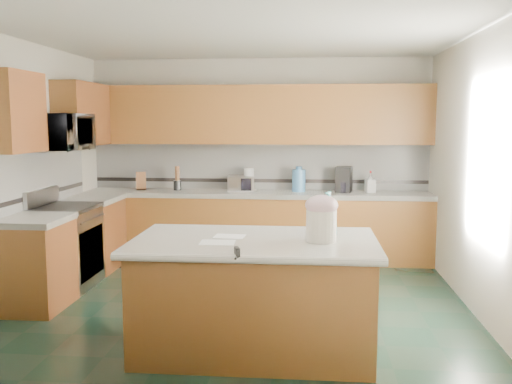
# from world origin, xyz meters

# --- Properties ---
(floor) EXTENTS (4.60, 4.60, 0.00)m
(floor) POSITION_xyz_m (0.00, 0.00, 0.00)
(floor) COLOR black
(floor) RESTS_ON ground
(ceiling) EXTENTS (4.60, 4.60, 0.00)m
(ceiling) POSITION_xyz_m (0.00, 0.00, 2.70)
(ceiling) COLOR white
(ceiling) RESTS_ON ground
(wall_back) EXTENTS (4.60, 0.04, 2.70)m
(wall_back) POSITION_xyz_m (0.00, 2.32, 1.35)
(wall_back) COLOR beige
(wall_back) RESTS_ON ground
(wall_front) EXTENTS (4.60, 0.04, 2.70)m
(wall_front) POSITION_xyz_m (0.00, -2.32, 1.35)
(wall_front) COLOR beige
(wall_front) RESTS_ON ground
(wall_left) EXTENTS (0.04, 4.60, 2.70)m
(wall_left) POSITION_xyz_m (-2.32, 0.00, 1.35)
(wall_left) COLOR beige
(wall_left) RESTS_ON ground
(wall_right) EXTENTS (0.04, 4.60, 2.70)m
(wall_right) POSITION_xyz_m (2.32, 0.00, 1.35)
(wall_right) COLOR beige
(wall_right) RESTS_ON ground
(back_base_cab) EXTENTS (4.60, 0.60, 0.86)m
(back_base_cab) POSITION_xyz_m (0.00, 2.00, 0.43)
(back_base_cab) COLOR #4D2411
(back_base_cab) RESTS_ON ground
(back_countertop) EXTENTS (4.60, 0.64, 0.06)m
(back_countertop) POSITION_xyz_m (0.00, 2.00, 0.89)
(back_countertop) COLOR white
(back_countertop) RESTS_ON back_base_cab
(back_upper_cab) EXTENTS (4.60, 0.33, 0.78)m
(back_upper_cab) POSITION_xyz_m (0.00, 2.13, 1.94)
(back_upper_cab) COLOR #4D2411
(back_upper_cab) RESTS_ON wall_back
(back_backsplash) EXTENTS (4.60, 0.02, 0.63)m
(back_backsplash) POSITION_xyz_m (0.00, 2.29, 1.24)
(back_backsplash) COLOR silver
(back_backsplash) RESTS_ON back_countertop
(back_accent_band) EXTENTS (4.60, 0.01, 0.05)m
(back_accent_band) POSITION_xyz_m (0.00, 2.28, 1.04)
(back_accent_band) COLOR black
(back_accent_band) RESTS_ON back_countertop
(left_base_cab_rear) EXTENTS (0.60, 0.82, 0.86)m
(left_base_cab_rear) POSITION_xyz_m (-2.00, 1.29, 0.43)
(left_base_cab_rear) COLOR #4D2411
(left_base_cab_rear) RESTS_ON ground
(left_counter_rear) EXTENTS (0.64, 0.82, 0.06)m
(left_counter_rear) POSITION_xyz_m (-2.00, 1.29, 0.89)
(left_counter_rear) COLOR white
(left_counter_rear) RESTS_ON left_base_cab_rear
(left_base_cab_front) EXTENTS (0.60, 0.72, 0.86)m
(left_base_cab_front) POSITION_xyz_m (-2.00, -0.24, 0.43)
(left_base_cab_front) COLOR #4D2411
(left_base_cab_front) RESTS_ON ground
(left_counter_front) EXTENTS (0.64, 0.72, 0.06)m
(left_counter_front) POSITION_xyz_m (-2.00, -0.24, 0.89)
(left_counter_front) COLOR white
(left_counter_front) RESTS_ON left_base_cab_front
(left_backsplash) EXTENTS (0.02, 2.30, 0.63)m
(left_backsplash) POSITION_xyz_m (-2.29, 0.55, 1.24)
(left_backsplash) COLOR silver
(left_backsplash) RESTS_ON wall_left
(left_accent_band) EXTENTS (0.01, 2.30, 0.05)m
(left_accent_band) POSITION_xyz_m (-2.28, 0.55, 1.04)
(left_accent_band) COLOR black
(left_accent_band) RESTS_ON wall_left
(left_upper_cab_rear) EXTENTS (0.33, 1.09, 0.78)m
(left_upper_cab_rear) POSITION_xyz_m (-2.13, 1.42, 1.94)
(left_upper_cab_rear) COLOR #4D2411
(left_upper_cab_rear) RESTS_ON wall_left
(left_upper_cab_front) EXTENTS (0.33, 0.72, 0.78)m
(left_upper_cab_front) POSITION_xyz_m (-2.13, -0.24, 1.94)
(left_upper_cab_front) COLOR #4D2411
(left_upper_cab_front) RESTS_ON wall_left
(range_body) EXTENTS (0.60, 0.76, 0.88)m
(range_body) POSITION_xyz_m (-2.00, 0.50, 0.44)
(range_body) COLOR #B7B7BC
(range_body) RESTS_ON ground
(range_oven_door) EXTENTS (0.02, 0.68, 0.55)m
(range_oven_door) POSITION_xyz_m (-1.71, 0.50, 0.40)
(range_oven_door) COLOR black
(range_oven_door) RESTS_ON range_body
(range_cooktop) EXTENTS (0.62, 0.78, 0.04)m
(range_cooktop) POSITION_xyz_m (-2.00, 0.50, 0.90)
(range_cooktop) COLOR black
(range_cooktop) RESTS_ON range_body
(range_handle) EXTENTS (0.02, 0.66, 0.02)m
(range_handle) POSITION_xyz_m (-1.68, 0.50, 0.78)
(range_handle) COLOR #B7B7BC
(range_handle) RESTS_ON range_body
(range_backguard) EXTENTS (0.06, 0.76, 0.18)m
(range_backguard) POSITION_xyz_m (-2.26, 0.50, 1.02)
(range_backguard) COLOR #B7B7BC
(range_backguard) RESTS_ON range_body
(microwave) EXTENTS (0.50, 0.73, 0.41)m
(microwave) POSITION_xyz_m (-2.00, 0.50, 1.73)
(microwave) COLOR #B7B7BC
(microwave) RESTS_ON wall_left
(island_base) EXTENTS (1.84, 1.06, 0.86)m
(island_base) POSITION_xyz_m (0.27, -1.07, 0.43)
(island_base) COLOR #4D2411
(island_base) RESTS_ON ground
(island_top) EXTENTS (1.94, 1.16, 0.06)m
(island_top) POSITION_xyz_m (0.27, -1.07, 0.89)
(island_top) COLOR white
(island_top) RESTS_ON island_base
(island_bullnose) EXTENTS (1.94, 0.06, 0.06)m
(island_bullnose) POSITION_xyz_m (0.27, -1.65, 0.89)
(island_bullnose) COLOR white
(island_bullnose) RESTS_ON island_base
(treat_jar) EXTENTS (0.30, 0.30, 0.25)m
(treat_jar) POSITION_xyz_m (0.80, -1.12, 1.04)
(treat_jar) COLOR white
(treat_jar) RESTS_ON island_top
(treat_jar_lid) EXTENTS (0.26, 0.26, 0.16)m
(treat_jar_lid) POSITION_xyz_m (0.80, -1.12, 1.21)
(treat_jar_lid) COLOR beige
(treat_jar_lid) RESTS_ON treat_jar
(treat_jar_knob) EXTENTS (0.08, 0.03, 0.03)m
(treat_jar_knob) POSITION_xyz_m (0.80, -1.12, 1.26)
(treat_jar_knob) COLOR tan
(treat_jar_knob) RESTS_ON treat_jar_lid
(treat_jar_knob_end_l) EXTENTS (0.05, 0.05, 0.05)m
(treat_jar_knob_end_l) POSITION_xyz_m (0.76, -1.12, 1.26)
(treat_jar_knob_end_l) COLOR tan
(treat_jar_knob_end_l) RESTS_ON treat_jar_lid
(treat_jar_knob_end_r) EXTENTS (0.05, 0.05, 0.05)m
(treat_jar_knob_end_r) POSITION_xyz_m (0.84, -1.12, 1.26)
(treat_jar_knob_end_r) COLOR tan
(treat_jar_knob_end_r) RESTS_ON treat_jar_lid
(soap_bottle_island) EXTENTS (0.19, 0.19, 0.38)m
(soap_bottle_island) POSITION_xyz_m (0.86, -0.97, 1.11)
(soap_bottle_island) COLOR #3CA6AF
(soap_bottle_island) RESTS_ON island_top
(paper_sheet_a) EXTENTS (0.28, 0.21, 0.00)m
(paper_sheet_a) POSITION_xyz_m (0.00, -1.24, 0.92)
(paper_sheet_a) COLOR white
(paper_sheet_a) RESTS_ON island_top
(paper_sheet_b) EXTENTS (0.26, 0.20, 0.00)m
(paper_sheet_b) POSITION_xyz_m (0.06, -1.00, 0.92)
(paper_sheet_b) COLOR white
(paper_sheet_b) RESTS_ON island_top
(clamp_body) EXTENTS (0.05, 0.10, 0.08)m
(clamp_body) POSITION_xyz_m (0.20, -1.63, 0.93)
(clamp_body) COLOR black
(clamp_body) RESTS_ON island_top
(clamp_handle) EXTENTS (0.02, 0.07, 0.02)m
(clamp_handle) POSITION_xyz_m (0.20, -1.68, 0.91)
(clamp_handle) COLOR black
(clamp_handle) RESTS_ON island_top
(knife_block) EXTENTS (0.18, 0.21, 0.26)m
(knife_block) POSITION_xyz_m (-1.59, 2.05, 1.04)
(knife_block) COLOR #472814
(knife_block) RESTS_ON back_countertop
(utensil_crock) EXTENTS (0.11, 0.11, 0.13)m
(utensil_crock) POSITION_xyz_m (-1.09, 2.08, 0.99)
(utensil_crock) COLOR black
(utensil_crock) RESTS_ON back_countertop
(utensil_bundle) EXTENTS (0.06, 0.06, 0.19)m
(utensil_bundle) POSITION_xyz_m (-1.09, 2.08, 1.15)
(utensil_bundle) COLOR #472814
(utensil_bundle) RESTS_ON utensil_crock
(toaster_oven) EXTENTS (0.37, 0.28, 0.20)m
(toaster_oven) POSITION_xyz_m (-0.22, 2.05, 1.02)
(toaster_oven) COLOR #B7B7BC
(toaster_oven) RESTS_ON back_countertop
(toaster_oven_door) EXTENTS (0.31, 0.01, 0.16)m
(toaster_oven_door) POSITION_xyz_m (-0.22, 1.94, 1.02)
(toaster_oven_door) COLOR black
(toaster_oven_door) RESTS_ON toaster_oven
(paper_towel) EXTENTS (0.14, 0.14, 0.30)m
(paper_towel) POSITION_xyz_m (-0.11, 2.10, 1.07)
(paper_towel) COLOR white
(paper_towel) RESTS_ON back_countertop
(paper_towel_base) EXTENTS (0.20, 0.20, 0.01)m
(paper_towel_base) POSITION_xyz_m (-0.11, 2.10, 0.93)
(paper_towel_base) COLOR #B7B7BC
(paper_towel_base) RESTS_ON back_countertop
(water_jug) EXTENTS (0.18, 0.18, 0.29)m
(water_jug) POSITION_xyz_m (0.56, 2.06, 1.07)
(water_jug) COLOR teal
(water_jug) RESTS_ON back_countertop
(water_jug_neck) EXTENTS (0.08, 0.08, 0.04)m
(water_jug_neck) POSITION_xyz_m (0.56, 2.06, 1.24)
(water_jug_neck) COLOR teal
(water_jug_neck) RESTS_ON water_jug
(coffee_maker) EXTENTS (0.24, 0.26, 0.34)m
(coffee_maker) POSITION_xyz_m (1.16, 2.08, 1.09)
(coffee_maker) COLOR black
(coffee_maker) RESTS_ON back_countertop
(coffee_carafe) EXTENTS (0.14, 0.14, 0.14)m
(coffee_carafe) POSITION_xyz_m (1.16, 2.03, 0.99)
(coffee_carafe) COLOR black
(coffee_carafe) RESTS_ON back_countertop
(soap_bottle_back) EXTENTS (0.14, 0.15, 0.26)m
(soap_bottle_back) POSITION_xyz_m (1.50, 2.05, 1.05)
(soap_bottle_back) COLOR white
(soap_bottle_back) RESTS_ON back_countertop
(soap_back_cap) EXTENTS (0.02, 0.02, 0.03)m
(soap_back_cap) POSITION_xyz_m (1.50, 2.05, 1.19)
(soap_back_cap) COLOR red
(soap_back_cap) RESTS_ON soap_bottle_back
(window_light_proxy) EXTENTS (0.02, 1.40, 1.10)m
(window_light_proxy) POSITION_xyz_m (2.29, -0.20, 1.50)
(window_light_proxy) COLOR white
(window_light_proxy) RESTS_ON wall_right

